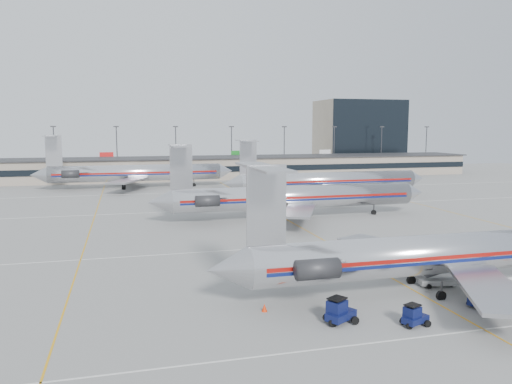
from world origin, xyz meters
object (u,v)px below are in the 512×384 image
object	(u,v)px
tug_center	(414,316)
belt_loader	(438,281)
jet_second_row	(290,197)
jet_foreground	(446,253)

from	to	relation	value
tug_center	belt_loader	xyz separation A→B (m)	(7.41, 7.74, -0.22)
jet_second_row	tug_center	size ratio (longest dim) A/B	20.49
tug_center	belt_loader	distance (m)	10.72
jet_foreground	tug_center	xyz separation A→B (m)	(-7.40, -6.78, -2.66)
jet_foreground	jet_second_row	world-z (taller)	jet_second_row
jet_second_row	tug_center	bearing A→B (deg)	-96.98
tug_center	belt_loader	world-z (taller)	belt_loader
tug_center	jet_foreground	bearing A→B (deg)	20.67
belt_loader	tug_center	bearing A→B (deg)	-121.52
belt_loader	jet_second_row	bearing A→B (deg)	105.29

